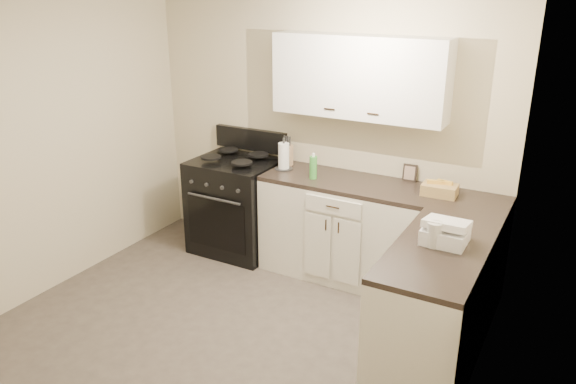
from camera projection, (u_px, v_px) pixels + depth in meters
The scene contains 20 objects.
floor at pixel (215, 344), 4.30m from camera, with size 3.60×3.60×0.00m, color #473F38.
ceiling at pixel (196, 0), 3.43m from camera, with size 3.60×3.60×0.00m, color white.
wall_back at pixel (321, 134), 5.34m from camera, with size 3.60×3.60×0.00m, color beige.
wall_right at pixel (474, 247), 3.04m from camera, with size 3.60×3.60×0.00m, color beige.
wall_left at pixel (33, 155), 4.68m from camera, with size 3.60×3.60×0.00m, color beige.
base_cabinets_back at pixel (346, 231), 5.18m from camera, with size 1.55×0.60×0.90m, color silver.
base_cabinets_right at pixel (445, 292), 4.16m from camera, with size 0.60×1.90×0.90m, color silver.
countertop_back at pixel (348, 183), 5.01m from camera, with size 1.55×0.60×0.04m, color black.
countertop_right at pixel (451, 234), 3.99m from camera, with size 0.60×1.90×0.04m, color black.
upper_cabinets at pixel (359, 77), 4.82m from camera, with size 1.55×0.30×0.70m, color white.
stove at pixel (237, 207), 5.70m from camera, with size 0.82×0.70×0.99m, color black.
knife_block at pixel (287, 155), 5.39m from camera, with size 0.09×0.08×0.20m, color tan.
paper_towel at pixel (284, 156), 5.28m from camera, with size 0.10×0.10×0.25m, color white.
soap_bottle at pixel (313, 168), 5.03m from camera, with size 0.07×0.07×0.21m, color green.
picture_frame at pixel (410, 173), 4.98m from camera, with size 0.12×0.02×0.15m, color black.
wicker_basket at pixel (440, 190), 4.65m from camera, with size 0.28×0.19×0.09m, color tan.
countertop_grill at pixel (445, 235), 3.79m from camera, with size 0.29×0.27×0.11m, color white.
glass_jar at pixel (434, 234), 3.73m from camera, with size 0.10×0.10×0.17m, color silver.
oven_mitt_near at pixel (381, 314), 3.93m from camera, with size 0.02×0.13×0.23m, color black.
oven_mitt_far at pixel (395, 283), 4.12m from camera, with size 0.02×0.14×0.23m, color black.
Camera 1 is at (2.25, -2.89, 2.59)m, focal length 35.00 mm.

